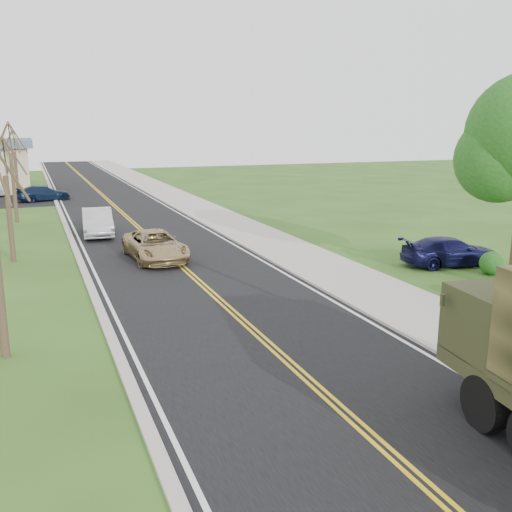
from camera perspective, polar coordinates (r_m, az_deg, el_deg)
road at (r=46.81m, az=-14.08°, el=4.97°), size 8.00×120.00×0.01m
curb_right at (r=47.52m, az=-9.11°, el=5.38°), size 0.30×120.00×0.12m
sidewalk_right at (r=47.92m, az=-7.06°, el=5.49°), size 3.20×120.00×0.10m
curb_left at (r=46.46m, az=-19.17°, el=4.64°), size 0.30×120.00×0.10m
bare_tree_b at (r=28.28m, az=-23.49°, el=4.37°), size 1.83×2.14×5.73m
bare_tree_c at (r=40.17m, az=-23.12°, el=7.06°), size 2.04×2.39×6.42m
bare_tree_d at (r=52.15m, az=-22.86°, el=7.95°), size 1.88×2.20×5.91m
suv_champagne at (r=27.05m, az=-10.05°, el=1.04°), size 2.55×5.02×1.36m
sedan_silver at (r=33.85m, az=-15.57°, el=3.27°), size 1.94×4.74×1.53m
pickup_navy at (r=26.97m, az=18.86°, el=0.42°), size 4.67×2.50×1.29m
lot_car_navy at (r=51.02m, az=-20.53°, el=5.89°), size 4.75×3.11×1.28m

